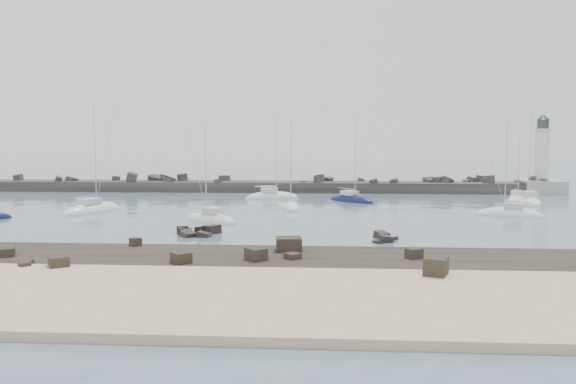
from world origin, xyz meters
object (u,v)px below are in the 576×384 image
object	(u,v)px
sailboat_6	(351,201)
sailboat_8	(529,202)
sailboat_3	(272,197)
sailboat_7	(510,215)
sailboat_10	(517,199)
sailboat_5	(290,207)
sailboat_2	(92,211)
sailboat_4	(210,220)
lighthouse	(541,176)

from	to	relation	value
sailboat_6	sailboat_8	xyz separation A→B (m)	(26.36, -0.71, 0.01)
sailboat_3	sailboat_7	xyz separation A→B (m)	(31.60, -18.80, 0.00)
sailboat_7	sailboat_10	world-z (taller)	sailboat_7
sailboat_5	sailboat_8	world-z (taller)	sailboat_8
sailboat_2	sailboat_4	bearing A→B (deg)	-24.62
lighthouse	sailboat_3	xyz separation A→B (m)	(-46.72, -11.94, -2.95)
sailboat_5	sailboat_6	world-z (taller)	sailboat_6
sailboat_8	sailboat_10	size ratio (longest dim) A/B	1.33
lighthouse	sailboat_4	bearing A→B (deg)	-143.38
sailboat_2	sailboat_6	distance (m)	37.54
sailboat_3	sailboat_10	size ratio (longest dim) A/B	1.29
lighthouse	sailboat_6	distance (m)	37.69
sailboat_8	sailboat_10	bearing A→B (deg)	91.10
sailboat_7	sailboat_4	bearing A→B (deg)	-168.38
sailboat_2	sailboat_6	xyz separation A→B (m)	(34.63, 14.48, -0.01)
sailboat_7	sailboat_8	bearing A→B (deg)	62.61
lighthouse	sailboat_3	distance (m)	48.31
sailboat_5	sailboat_7	distance (m)	28.51
sailboat_3	sailboat_6	world-z (taller)	sailboat_3
sailboat_7	sailboat_2	bearing A→B (deg)	179.49
sailboat_6	sailboat_10	size ratio (longest dim) A/B	1.25
lighthouse	sailboat_7	distance (m)	34.38
sailboat_8	sailboat_6	bearing A→B (deg)	178.46
sailboat_5	sailboat_7	xyz separation A→B (m)	(27.84, -6.15, 0.00)
sailboat_4	sailboat_8	bearing A→B (deg)	26.44
sailboat_4	sailboat_10	size ratio (longest dim) A/B	1.11
sailboat_2	sailboat_7	distance (m)	53.62
sailboat_10	lighthouse	bearing A→B (deg)	55.40
sailboat_3	sailboat_8	world-z (taller)	sailboat_8
sailboat_5	sailboat_8	size ratio (longest dim) A/B	0.91
sailboat_3	sailboat_4	bearing A→B (deg)	-100.10
sailboat_3	sailboat_4	world-z (taller)	sailboat_3
sailboat_5	sailboat_4	bearing A→B (deg)	-121.80
lighthouse	sailboat_8	size ratio (longest dim) A/B	1.01
sailboat_5	sailboat_7	world-z (taller)	sailboat_5
lighthouse	sailboat_7	xyz separation A→B (m)	(-15.12, -30.74, -2.95)
sailboat_5	sailboat_6	size ratio (longest dim) A/B	0.97
sailboat_4	sailboat_6	size ratio (longest dim) A/B	0.88
lighthouse	sailboat_8	distance (m)	18.45
sailboat_3	sailboat_8	xyz separation A→B (m)	(38.98, -4.55, 0.01)
sailboat_3	sailboat_10	bearing A→B (deg)	0.86
sailboat_8	sailboat_5	bearing A→B (deg)	-167.05
sailboat_4	sailboat_7	distance (m)	37.04
sailboat_5	sailboat_8	distance (m)	36.14
sailboat_6	sailboat_7	world-z (taller)	sailboat_6
sailboat_5	sailboat_6	bearing A→B (deg)	44.82
lighthouse	sailboat_10	world-z (taller)	lighthouse
sailboat_5	sailboat_6	xyz separation A→B (m)	(8.86, 8.81, -0.00)
sailboat_3	lighthouse	bearing A→B (deg)	14.34
sailboat_3	sailboat_4	xyz separation A→B (m)	(-4.68, -26.26, 0.01)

